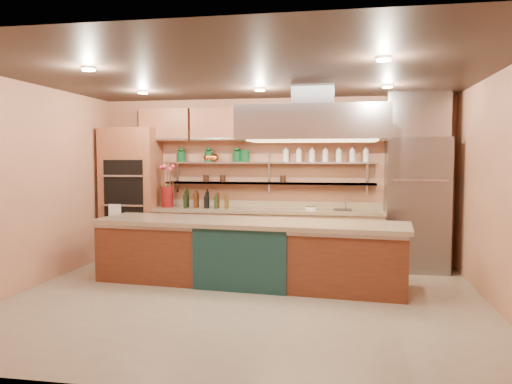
% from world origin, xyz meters
% --- Properties ---
extents(floor, '(6.00, 5.00, 0.02)m').
position_xyz_m(floor, '(0.00, 0.00, -0.01)').
color(floor, gray).
rests_on(floor, ground).
extents(ceiling, '(6.00, 5.00, 0.02)m').
position_xyz_m(ceiling, '(0.00, 0.00, 2.80)').
color(ceiling, black).
rests_on(ceiling, wall_back).
extents(wall_back, '(6.00, 0.04, 2.80)m').
position_xyz_m(wall_back, '(0.00, 2.50, 1.40)').
color(wall_back, '#B77856').
rests_on(wall_back, floor).
extents(wall_front, '(6.00, 0.04, 2.80)m').
position_xyz_m(wall_front, '(0.00, -2.50, 1.40)').
color(wall_front, '#B77856').
rests_on(wall_front, floor).
extents(wall_left, '(0.04, 5.00, 2.80)m').
position_xyz_m(wall_left, '(-3.00, 0.00, 1.40)').
color(wall_left, '#B77856').
rests_on(wall_left, floor).
extents(wall_right, '(0.04, 5.00, 2.80)m').
position_xyz_m(wall_right, '(3.00, 0.00, 1.40)').
color(wall_right, '#B77856').
rests_on(wall_right, floor).
extents(oven_stack, '(0.95, 0.64, 2.30)m').
position_xyz_m(oven_stack, '(-2.45, 2.18, 1.15)').
color(oven_stack, brown).
rests_on(oven_stack, floor).
extents(refrigerator, '(0.95, 0.72, 2.10)m').
position_xyz_m(refrigerator, '(2.35, 2.14, 1.05)').
color(refrigerator, gray).
rests_on(refrigerator, floor).
extents(back_counter, '(3.84, 0.64, 0.93)m').
position_xyz_m(back_counter, '(-0.05, 2.20, 0.47)').
color(back_counter, tan).
rests_on(back_counter, floor).
extents(wall_shelf_lower, '(3.60, 0.26, 0.03)m').
position_xyz_m(wall_shelf_lower, '(-0.05, 2.37, 1.35)').
color(wall_shelf_lower, '#A5A7AC').
rests_on(wall_shelf_lower, wall_back).
extents(wall_shelf_upper, '(3.60, 0.26, 0.03)m').
position_xyz_m(wall_shelf_upper, '(-0.05, 2.37, 1.70)').
color(wall_shelf_upper, '#A5A7AC').
rests_on(wall_shelf_upper, wall_back).
extents(upper_cabinets, '(4.60, 0.36, 0.55)m').
position_xyz_m(upper_cabinets, '(0.00, 2.32, 2.35)').
color(upper_cabinets, brown).
rests_on(upper_cabinets, wall_back).
extents(range_hood, '(2.00, 1.00, 0.45)m').
position_xyz_m(range_hood, '(0.80, 0.82, 2.25)').
color(range_hood, '#A5A7AC').
rests_on(range_hood, ceiling).
extents(ceiling_downlights, '(4.00, 2.80, 0.02)m').
position_xyz_m(ceiling_downlights, '(0.00, 0.20, 2.77)').
color(ceiling_downlights, '#FFE5A5').
rests_on(ceiling_downlights, ceiling).
extents(island, '(4.39, 1.31, 0.90)m').
position_xyz_m(island, '(-0.10, 0.82, 0.45)').
color(island, brown).
rests_on(island, floor).
extents(flower_vase, '(0.21, 0.21, 0.35)m').
position_xyz_m(flower_vase, '(-1.78, 2.15, 1.11)').
color(flower_vase, maroon).
rests_on(flower_vase, back_counter).
extents(oil_bottle_cluster, '(0.88, 0.45, 0.27)m').
position_xyz_m(oil_bottle_cluster, '(-1.08, 2.15, 1.07)').
color(oil_bottle_cluster, black).
rests_on(oil_bottle_cluster, back_counter).
extents(kitchen_scale, '(0.19, 0.15, 0.09)m').
position_xyz_m(kitchen_scale, '(0.69, 2.15, 0.98)').
color(kitchen_scale, silver).
rests_on(kitchen_scale, back_counter).
extents(bar_faucet, '(0.04, 0.04, 0.24)m').
position_xyz_m(bar_faucet, '(1.25, 2.25, 1.05)').
color(bar_faucet, silver).
rests_on(bar_faucet, back_counter).
extents(copper_kettle, '(0.23, 0.23, 0.14)m').
position_xyz_m(copper_kettle, '(-1.01, 2.37, 1.79)').
color(copper_kettle, orange).
rests_on(copper_kettle, wall_shelf_upper).
extents(green_canister, '(0.19, 0.19, 0.20)m').
position_xyz_m(green_canister, '(-0.46, 2.37, 1.81)').
color(green_canister, '#0D3E1D').
rests_on(green_canister, wall_shelf_upper).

